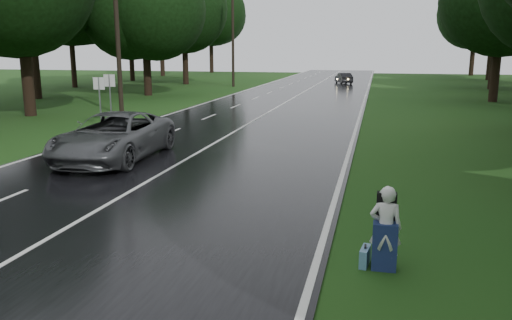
{
  "coord_description": "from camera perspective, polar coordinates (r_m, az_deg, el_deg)",
  "views": [
    {
      "loc": [
        6.78,
        -9.23,
        4.06
      ],
      "look_at": [
        3.66,
        4.02,
        1.1
      ],
      "focal_mm": 36.06,
      "sensor_mm": 36.0,
      "label": 1
    }
  ],
  "objects": [
    {
      "name": "utility_pole_mid",
      "position": [
        32.85,
        -14.64,
        4.78
      ],
      "size": [
        1.8,
        0.28,
        10.58
      ],
      "primitive_type": null,
      "color": "black",
      "rests_on": "ground"
    },
    {
      "name": "tree_left_e",
      "position": [
        46.73,
        -11.85,
        7.03
      ],
      "size": [
        7.83,
        7.83,
        12.23
      ],
      "primitive_type": null,
      "color": "black",
      "rests_on": "ground"
    },
    {
      "name": "road_sign_b",
      "position": [
        29.07,
        -15.68,
        3.79
      ],
      "size": [
        0.65,
        0.1,
        2.71
      ],
      "primitive_type": null,
      "color": "white",
      "rests_on": "ground"
    },
    {
      "name": "utility_pole_far",
      "position": [
        56.4,
        -2.53,
        8.14
      ],
      "size": [
        1.8,
        0.28,
        10.24
      ],
      "primitive_type": null,
      "color": "black",
      "rests_on": "ground"
    },
    {
      "name": "road_sign_a",
      "position": [
        28.13,
        -16.75,
        3.46
      ],
      "size": [
        0.63,
        0.1,
        2.61
      ],
      "primitive_type": null,
      "color": "white",
      "rests_on": "ground"
    },
    {
      "name": "tree_right_e",
      "position": [
        44.31,
        24.74,
        5.9
      ],
      "size": [
        8.74,
        8.74,
        13.66
      ],
      "primitive_type": null,
      "color": "black",
      "rests_on": "ground"
    },
    {
      "name": "tree_left_d",
      "position": [
        34.69,
        -23.69,
        4.52
      ],
      "size": [
        9.05,
        9.05,
        14.14
      ],
      "primitive_type": null,
      "color": "black",
      "rests_on": "ground"
    },
    {
      "name": "tree_right_f",
      "position": [
        57.85,
        24.51,
        7.16
      ],
      "size": [
        9.66,
        9.66,
        15.1
      ],
      "primitive_type": null,
      "color": "black",
      "rests_on": "ground"
    },
    {
      "name": "ground",
      "position": [
        12.15,
        -21.91,
        -8.18
      ],
      "size": [
        160.0,
        160.0,
        0.0
      ],
      "primitive_type": "plane",
      "color": "#1C4113",
      "rests_on": "ground"
    },
    {
      "name": "far_car",
      "position": [
        61.6,
        9.7,
        8.94
      ],
      "size": [
        2.41,
        3.95,
        1.23
      ],
      "primitive_type": "imported",
      "rotation": [
        0.0,
        0.0,
        3.46
      ],
      "color": "black",
      "rests_on": "road"
    },
    {
      "name": "hitchhiker",
      "position": [
        9.91,
        14.15,
        -7.62
      ],
      "size": [
        0.59,
        0.53,
        1.62
      ],
      "color": "silver",
      "rests_on": "ground"
    },
    {
      "name": "grey_car",
      "position": [
        19.61,
        -15.48,
        2.53
      ],
      "size": [
        3.09,
        6.26,
        1.71
      ],
      "primitive_type": "imported",
      "rotation": [
        0.0,
        0.0,
        0.04
      ],
      "color": "#45474A",
      "rests_on": "road"
    },
    {
      "name": "road",
      "position": [
        30.27,
        0.19,
        4.61
      ],
      "size": [
        12.0,
        140.0,
        0.04
      ],
      "primitive_type": "cube",
      "color": "black",
      "rests_on": "ground"
    },
    {
      "name": "lane_center",
      "position": [
        30.27,
        0.19,
        4.65
      ],
      "size": [
        0.12,
        140.0,
        0.01
      ],
      "primitive_type": "cube",
      "color": "silver",
      "rests_on": "road"
    },
    {
      "name": "suitcase",
      "position": [
        10.19,
        11.99,
        -10.41
      ],
      "size": [
        0.21,
        0.51,
        0.35
      ],
      "primitive_type": "cube",
      "rotation": [
        0.0,
        0.0,
        6.14
      ],
      "color": "teal",
      "rests_on": "ground"
    },
    {
      "name": "tree_left_f",
      "position": [
        60.81,
        -7.77,
        8.34
      ],
      "size": [
        9.04,
        9.04,
        14.12
      ],
      "primitive_type": null,
      "color": "black",
      "rests_on": "ground"
    }
  ]
}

